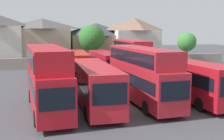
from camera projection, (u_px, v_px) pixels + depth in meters
The scene contains 15 objects.
ground at pixel (84, 74), 41.28m from camera, with size 140.00×140.00×0.00m, color #424247.
depot_boundary_wall at pixel (77, 62), 47.90m from camera, with size 56.00×0.50×1.80m, color gray.
bus_1 at pixel (47, 75), 21.89m from camera, with size 3.03×11.07×4.99m.
bus_2 at pixel (95, 83), 23.22m from camera, with size 2.95×11.21×3.48m.
bus_3 at pixel (142, 72), 24.52m from camera, with size 2.78×11.37×4.77m.
bus_4 at pixel (188, 78), 25.60m from camera, with size 3.00×11.56×3.52m.
bus_5 at pixel (46, 64), 36.52m from camera, with size 2.53×11.55×3.35m.
bus_6 at pixel (77, 63), 37.48m from camera, with size 3.19×10.25×3.38m.
bus_7 at pixel (105, 63), 38.78m from camera, with size 2.71×10.22×3.26m.
bus_8 at pixel (131, 55), 39.97m from camera, with size 3.21×11.85×4.87m.
house_terrace_centre at pixel (43, 41), 53.77m from camera, with size 10.36×6.62×8.43m.
house_terrace_right at pixel (96, 42), 56.82m from camera, with size 10.61×6.36×7.63m.
house_terrace_far_right at pixel (134, 39), 58.00m from camera, with size 9.35×7.68×8.74m.
tree_left_of_lot at pixel (187, 42), 50.63m from camera, with size 3.34×3.34×5.83m.
tree_behind_wall at pixel (92, 38), 50.54m from camera, with size 4.64×4.64×7.20m.
Camera 1 is at (-7.00, -22.40, 6.27)m, focal length 45.80 mm.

